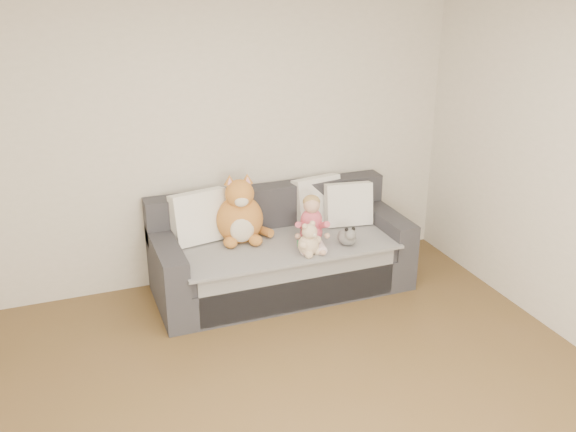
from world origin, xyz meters
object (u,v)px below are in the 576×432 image
(plush_cat, at_px, (240,216))
(toddler, at_px, (312,223))
(teddy_bear, at_px, (309,241))
(sippy_cup, at_px, (302,242))
(sofa, at_px, (280,255))

(plush_cat, bearing_deg, toddler, -17.25)
(toddler, distance_m, teddy_bear, 0.25)
(toddler, distance_m, plush_cat, 0.61)
(plush_cat, relative_size, sippy_cup, 6.00)
(toddler, xyz_separation_m, plush_cat, (-0.55, 0.26, 0.05))
(toddler, relative_size, teddy_bear, 1.49)
(sippy_cup, bearing_deg, sofa, 111.87)
(toddler, relative_size, plush_cat, 0.70)
(toddler, bearing_deg, plush_cat, 172.74)
(toddler, height_order, teddy_bear, toddler)
(plush_cat, distance_m, teddy_bear, 0.66)
(sofa, relative_size, teddy_bear, 7.63)
(teddy_bear, relative_size, sippy_cup, 2.80)
(toddler, relative_size, sippy_cup, 4.17)
(sofa, relative_size, toddler, 5.11)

